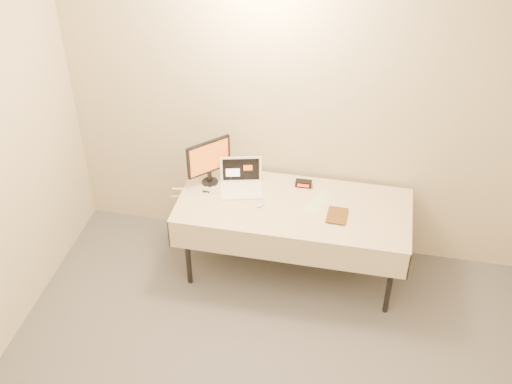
% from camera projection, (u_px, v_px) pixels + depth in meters
% --- Properties ---
extents(back_wall, '(4.00, 0.10, 2.70)m').
position_uv_depth(back_wall, '(305.00, 110.00, 5.10)').
color(back_wall, beige).
rests_on(back_wall, ground).
extents(table, '(1.86, 0.81, 0.74)m').
position_uv_depth(table, '(294.00, 211.00, 5.15)').
color(table, black).
rests_on(table, ground).
extents(laptop, '(0.40, 0.35, 0.24)m').
position_uv_depth(laptop, '(241.00, 182.00, 5.26)').
color(laptop, white).
rests_on(laptop, table).
extents(monitor, '(0.29, 0.29, 0.40)m').
position_uv_depth(monitor, '(209.00, 159.00, 5.21)').
color(monitor, black).
rests_on(monitor, table).
extents(book, '(0.15, 0.03, 0.20)m').
position_uv_depth(book, '(328.00, 205.00, 4.95)').
color(book, brown).
rests_on(book, table).
extents(alarm_clock, '(0.14, 0.06, 0.06)m').
position_uv_depth(alarm_clock, '(304.00, 184.00, 5.29)').
color(alarm_clock, black).
rests_on(alarm_clock, table).
extents(clicker, '(0.07, 0.10, 0.02)m').
position_uv_depth(clicker, '(261.00, 204.00, 5.11)').
color(clicker, silver).
rests_on(clicker, table).
extents(paper_form, '(0.22, 0.32, 0.00)m').
position_uv_depth(paper_form, '(318.00, 202.00, 5.14)').
color(paper_form, '#B8E3B4').
rests_on(paper_form, table).
extents(usb_dongle, '(0.06, 0.03, 0.01)m').
position_uv_depth(usb_dongle, '(206.00, 192.00, 5.24)').
color(usb_dongle, black).
rests_on(usb_dongle, table).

